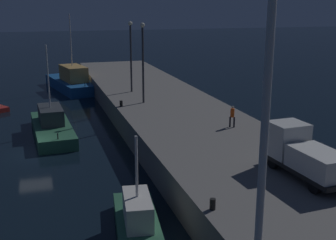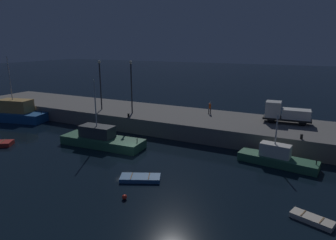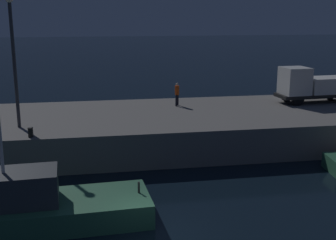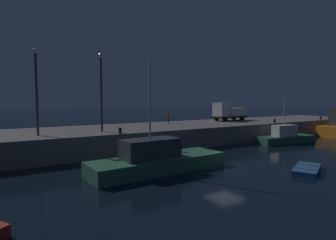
{
  "view_description": "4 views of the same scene",
  "coord_description": "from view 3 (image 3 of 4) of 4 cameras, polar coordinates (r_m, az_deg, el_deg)",
  "views": [
    {
      "loc": [
        33.79,
        0.67,
        11.41
      ],
      "look_at": [
        1.11,
        10.6,
        2.28
      ],
      "focal_mm": 46.78,
      "sensor_mm": 36.0,
      "label": 1
    },
    {
      "loc": [
        17.24,
        -25.29,
        12.04
      ],
      "look_at": [
        0.19,
        9.03,
        2.12
      ],
      "focal_mm": 31.7,
      "sensor_mm": 36.0,
      "label": 2
    },
    {
      "loc": [
        -2.12,
        -16.05,
        8.68
      ],
      "look_at": [
        2.3,
        8.9,
        2.56
      ],
      "focal_mm": 47.27,
      "sensor_mm": 36.0,
      "label": 3
    },
    {
      "loc": [
        -14.82,
        -15.5,
        5.2
      ],
      "look_at": [
        1.66,
        11.14,
        2.91
      ],
      "focal_mm": 29.22,
      "sensor_mm": 36.0,
      "label": 4
    }
  ],
  "objects": [
    {
      "name": "ground_plane",
      "position": [
        18.37,
        -2.29,
        -14.62
      ],
      "size": [
        320.0,
        320.0,
        0.0
      ],
      "primitive_type": "plane",
      "color": "black"
    },
    {
      "name": "pier_quay",
      "position": [
        29.8,
        -5.63,
        -1.29
      ],
      "size": [
        75.28,
        10.35,
        2.13
      ],
      "color": "slate",
      "rests_on": "ground"
    },
    {
      "name": "fishing_trawler_red",
      "position": [
        19.62,
        -18.46,
        -10.71
      ],
      "size": [
        10.54,
        3.63,
        7.96
      ],
      "color": "#2D6647",
      "rests_on": "ground"
    },
    {
      "name": "lamp_post_east",
      "position": [
        26.88,
        -19.32,
        8.33
      ],
      "size": [
        0.44,
        0.44,
        7.56
      ],
      "color": "#38383D",
      "rests_on": "pier_quay"
    },
    {
      "name": "utility_truck",
      "position": [
        34.95,
        18.13,
        4.26
      ],
      "size": [
        5.91,
        2.3,
        2.69
      ],
      "color": "black",
      "rests_on": "pier_quay"
    },
    {
      "name": "dockworker",
      "position": [
        32.05,
        1.17,
        3.53
      ],
      "size": [
        0.42,
        0.42,
        1.68
      ],
      "color": "black",
      "rests_on": "pier_quay"
    },
    {
      "name": "bollard_east",
      "position": [
        25.12,
        -17.3,
        -1.54
      ],
      "size": [
        0.28,
        0.28,
        0.53
      ],
      "primitive_type": "cylinder",
      "color": "black",
      "rests_on": "pier_quay"
    }
  ]
}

